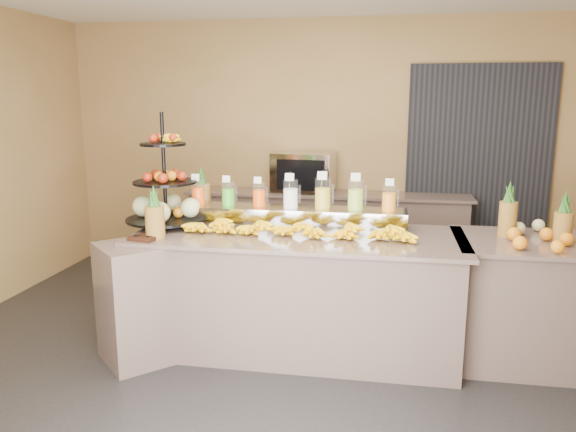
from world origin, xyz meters
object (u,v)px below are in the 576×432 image
(banana_heap, at_px, (301,227))
(oven_warmer, at_px, (304,172))
(pitcher_tray, at_px, (291,217))
(fruit_stand, at_px, (170,197))
(right_fruit_pile, at_px, (535,231))
(condiment_caddy, at_px, (144,238))

(banana_heap, xyz_separation_m, oven_warmer, (-0.28, 1.97, 0.15))
(pitcher_tray, bearing_deg, fruit_stand, -170.58)
(pitcher_tray, relative_size, fruit_stand, 2.03)
(pitcher_tray, relative_size, right_fruit_pile, 3.74)
(fruit_stand, bearing_deg, banana_heap, -5.61)
(right_fruit_pile, bearing_deg, condiment_caddy, -171.35)
(pitcher_tray, xyz_separation_m, banana_heap, (0.13, -0.30, -0.01))
(condiment_caddy, bearing_deg, oven_warmer, 70.23)
(oven_warmer, bearing_deg, fruit_stand, -108.78)
(pitcher_tray, distance_m, fruit_stand, 0.98)
(fruit_stand, distance_m, condiment_caddy, 0.54)
(condiment_caddy, height_order, right_fruit_pile, right_fruit_pile)
(fruit_stand, relative_size, oven_warmer, 1.40)
(condiment_caddy, bearing_deg, pitcher_tray, 33.70)
(banana_heap, distance_m, right_fruit_pile, 1.68)
(fruit_stand, bearing_deg, oven_warmer, 67.79)
(pitcher_tray, xyz_separation_m, oven_warmer, (-0.14, 1.67, 0.14))
(banana_heap, bearing_deg, right_fruit_pile, 2.50)
(pitcher_tray, xyz_separation_m, right_fruit_pile, (1.81, -0.23, 0.01))
(banana_heap, height_order, right_fruit_pile, right_fruit_pile)
(fruit_stand, bearing_deg, pitcher_tray, 11.23)
(fruit_stand, distance_m, oven_warmer, 2.00)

